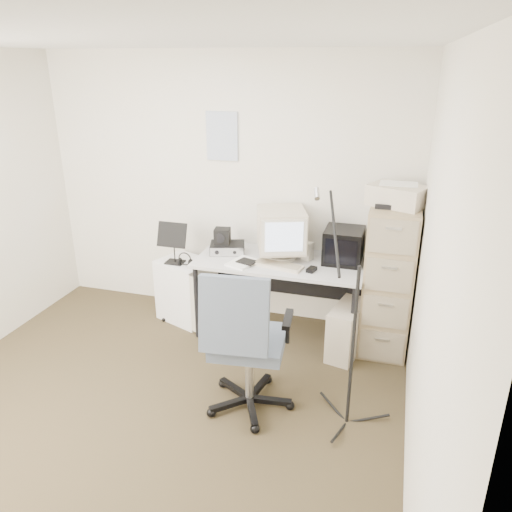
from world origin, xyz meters
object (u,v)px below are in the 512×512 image
(filing_cabinet, at_px, (389,279))
(side_cart, at_px, (186,290))
(desk, at_px, (280,297))
(office_chair, at_px, (249,339))

(filing_cabinet, xyz_separation_m, side_cart, (-1.89, -0.02, -0.35))
(desk, xyz_separation_m, side_cart, (-0.94, 0.01, -0.06))
(desk, relative_size, side_cart, 2.46)
(filing_cabinet, relative_size, desk, 0.87)
(filing_cabinet, relative_size, office_chair, 1.15)
(desk, bearing_deg, office_chair, -87.49)
(side_cart, bearing_deg, filing_cabinet, 21.67)
(desk, distance_m, office_chair, 1.13)
(side_cart, bearing_deg, office_chair, -27.59)
(filing_cabinet, height_order, office_chair, filing_cabinet)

